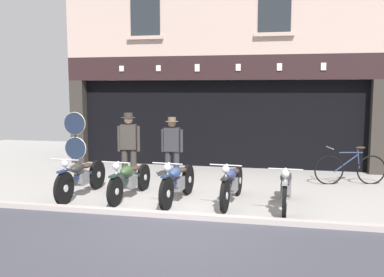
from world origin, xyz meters
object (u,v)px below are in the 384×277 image
at_px(motorcycle_center_left, 130,179).
at_px(motorcycle_left, 81,177).
at_px(tyre_sign_pole, 75,137).
at_px(salesman_left, 129,144).
at_px(shopkeeper_center, 172,146).
at_px(motorcycle_center_right, 232,183).
at_px(advert_board_near, 281,107).
at_px(leaning_bicycle, 351,169).
at_px(motorcycle_center, 178,182).
at_px(motorcycle_right, 286,187).

bearing_deg(motorcycle_center_left, motorcycle_left, 9.68).
distance_m(motorcycle_center_left, tyre_sign_pole, 3.07).
xyz_separation_m(salesman_left, shopkeeper_center, (0.99, 0.44, -0.08)).
distance_m(motorcycle_center_right, salesman_left, 3.05).
bearing_deg(advert_board_near, motorcycle_left, -135.09).
height_order(tyre_sign_pole, leaning_bicycle, tyre_sign_pole).
height_order(shopkeeper_center, leaning_bicycle, shopkeeper_center).
height_order(motorcycle_center_left, motorcycle_center, motorcycle_center).
bearing_deg(leaning_bicycle, motorcycle_center_right, 118.07).
bearing_deg(advert_board_near, motorcycle_right, -88.28).
relative_size(motorcycle_center_left, salesman_left, 1.16).
bearing_deg(tyre_sign_pole, motorcycle_center_right, -23.39).
height_order(motorcycle_left, motorcycle_right, motorcycle_left).
relative_size(shopkeeper_center, advert_board_near, 1.68).
distance_m(motorcycle_center, motorcycle_right, 2.19).
bearing_deg(motorcycle_left, shopkeeper_center, -127.33).
bearing_deg(salesman_left, motorcycle_left, 57.22).
xyz_separation_m(salesman_left, tyre_sign_pole, (-1.76, 0.64, 0.07)).
distance_m(motorcycle_center, motorcycle_center_right, 1.12).
relative_size(motorcycle_center_right, salesman_left, 1.16).
height_order(motorcycle_left, advert_board_near, advert_board_near).
bearing_deg(motorcycle_center_left, motorcycle_center_right, -174.09).
bearing_deg(salesman_left, tyre_sign_pole, -30.58).
relative_size(motorcycle_left, motorcycle_right, 1.02).
xyz_separation_m(motorcycle_center_left, leaning_bicycle, (4.86, 2.40, -0.03)).
relative_size(motorcycle_center_left, shopkeeper_center, 1.25).
relative_size(motorcycle_right, tyre_sign_pole, 1.19).
bearing_deg(motorcycle_center, shopkeeper_center, -66.34).
relative_size(motorcycle_center_right, shopkeeper_center, 1.24).
bearing_deg(shopkeeper_center, tyre_sign_pole, -8.26).
bearing_deg(motorcycle_center_right, motorcycle_center, 11.99).
relative_size(salesman_left, advert_board_near, 1.81).
height_order(motorcycle_center_left, shopkeeper_center, shopkeeper_center).
xyz_separation_m(motorcycle_left, salesman_left, (0.58, 1.42, 0.55)).
relative_size(motorcycle_center, salesman_left, 1.14).
xyz_separation_m(motorcycle_center, leaning_bicycle, (3.78, 2.51, -0.05)).
height_order(motorcycle_center_right, leaning_bicycle, leaning_bicycle).
bearing_deg(motorcycle_center_right, motorcycle_right, 176.19).
distance_m(motorcycle_left, leaning_bicycle, 6.45).
xyz_separation_m(motorcycle_center_left, shopkeeper_center, (0.48, 1.76, 0.49)).
xyz_separation_m(motorcycle_left, motorcycle_center_right, (3.29, 0.13, -0.01)).
distance_m(motorcycle_center_right, motorcycle_right, 1.09).
bearing_deg(motorcycle_left, advert_board_near, -132.19).
bearing_deg(motorcycle_center, motorcycle_center_right, -166.97).
relative_size(motorcycle_center_left, advert_board_near, 2.10).
height_order(motorcycle_center_right, tyre_sign_pole, tyre_sign_pole).
height_order(salesman_left, advert_board_near, advert_board_near).
distance_m(motorcycle_center_left, shopkeeper_center, 1.89).
distance_m(shopkeeper_center, tyre_sign_pole, 2.76).
bearing_deg(shopkeeper_center, leaning_bicycle, -175.71).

